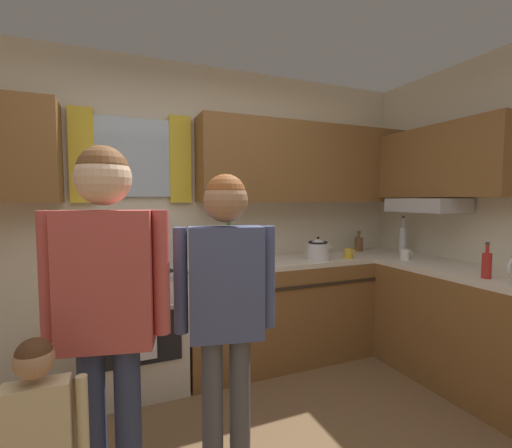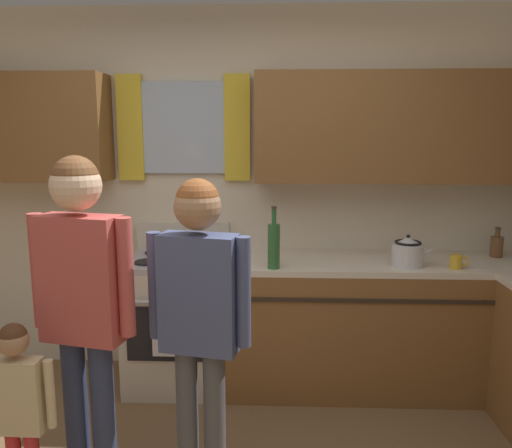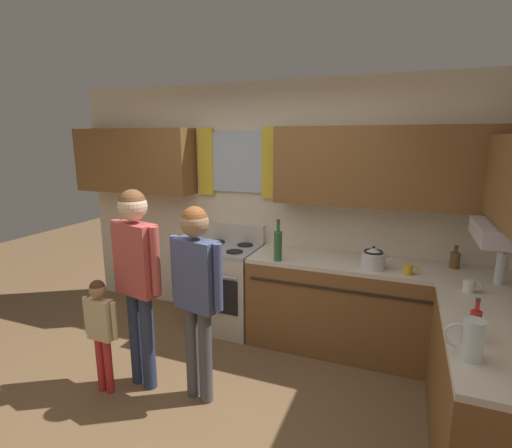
{
  "view_description": "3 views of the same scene",
  "coord_description": "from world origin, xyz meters",
  "views": [
    {
      "loc": [
        -0.51,
        -1.21,
        1.43
      ],
      "look_at": [
        0.33,
        0.77,
        1.28
      ],
      "focal_mm": 24.51,
      "sensor_mm": 36.0,
      "label": 1
    },
    {
      "loc": [
        0.35,
        -1.86,
        1.75
      ],
      "look_at": [
        0.23,
        0.95,
        1.25
      ],
      "focal_mm": 36.37,
      "sensor_mm": 36.0,
      "label": 2
    },
    {
      "loc": [
        1.4,
        -2.0,
        2.02
      ],
      "look_at": [
        0.31,
        0.77,
        1.36
      ],
      "focal_mm": 27.08,
      "sensor_mm": 36.0,
      "label": 3
    }
  ],
  "objects": [
    {
      "name": "stovetop_kettle",
      "position": [
        1.18,
        1.39,
        1.0
      ],
      "size": [
        0.27,
        0.2,
        0.21
      ],
      "color": "silver",
      "rests_on": "kitchen_counter_run"
    },
    {
      "name": "mug_ceramic_white",
      "position": [
        1.9,
        1.1,
        0.95
      ],
      "size": [
        0.13,
        0.08,
        0.09
      ],
      "color": "white",
      "rests_on": "kitchen_counter_run"
    },
    {
      "name": "stove_oven",
      "position": [
        -0.33,
        1.54,
        0.47
      ],
      "size": [
        0.67,
        0.67,
        1.1
      ],
      "color": "beige",
      "rests_on": "ground"
    },
    {
      "name": "adult_holding_child",
      "position": [
        -0.53,
        0.34,
        1.04
      ],
      "size": [
        0.5,
        0.24,
        1.65
      ],
      "color": "#2D3856",
      "rests_on": "ground"
    },
    {
      "name": "ground_plane",
      "position": [
        0.0,
        0.0,
        0.0
      ],
      "size": [
        12.0,
        12.0,
        0.0
      ],
      "primitive_type": "plane",
      "color": "brown"
    },
    {
      "name": "mug_mustard_yellow",
      "position": [
        1.47,
        1.34,
        0.95
      ],
      "size": [
        0.12,
        0.08,
        0.09
      ],
      "color": "gold",
      "rests_on": "kitchen_counter_run"
    },
    {
      "name": "small_child",
      "position": [
        -0.76,
        0.15,
        0.6
      ],
      "size": [
        0.32,
        0.13,
        0.96
      ],
      "color": "red",
      "rests_on": "ground"
    },
    {
      "name": "back_wall_unit",
      "position": [
        0.03,
        1.81,
        1.5
      ],
      "size": [
        4.6,
        0.42,
        2.6
      ],
      "color": "beige",
      "rests_on": "ground"
    },
    {
      "name": "bottle_sauce_red",
      "position": [
        1.83,
        0.33,
        0.99
      ],
      "size": [
        0.06,
        0.06,
        0.25
      ],
      "color": "red",
      "rests_on": "kitchen_counter_run"
    },
    {
      "name": "bottle_tall_clear",
      "position": [
        2.14,
        1.37,
        1.04
      ],
      "size": [
        0.07,
        0.07,
        0.37
      ],
      "color": "silver",
      "rests_on": "kitchen_counter_run"
    },
    {
      "name": "kitchen_counter_run",
      "position": [
        1.49,
        1.13,
        0.45
      ],
      "size": [
        2.28,
        2.1,
        0.9
      ],
      "color": "brown",
      "rests_on": "ground"
    },
    {
      "name": "adult_in_plaid",
      "position": [
        -0.0,
        0.36,
        0.98
      ],
      "size": [
        0.48,
        0.22,
        1.55
      ],
      "color": "#4C4C51",
      "rests_on": "ground"
    },
    {
      "name": "bottle_wine_green",
      "position": [
        0.33,
        1.3,
        1.05
      ],
      "size": [
        0.08,
        0.08,
        0.39
      ],
      "color": "#2D6633",
      "rests_on": "kitchen_counter_run"
    },
    {
      "name": "water_pitcher",
      "position": [
        1.77,
        0.08,
        1.01
      ],
      "size": [
        0.19,
        0.11,
        0.22
      ],
      "color": "silver",
      "rests_on": "kitchen_counter_run"
    },
    {
      "name": "bottle_squat_brown",
      "position": [
        1.85,
        1.67,
        0.98
      ],
      "size": [
        0.08,
        0.08,
        0.21
      ],
      "color": "brown",
      "rests_on": "kitchen_counter_run"
    }
  ]
}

